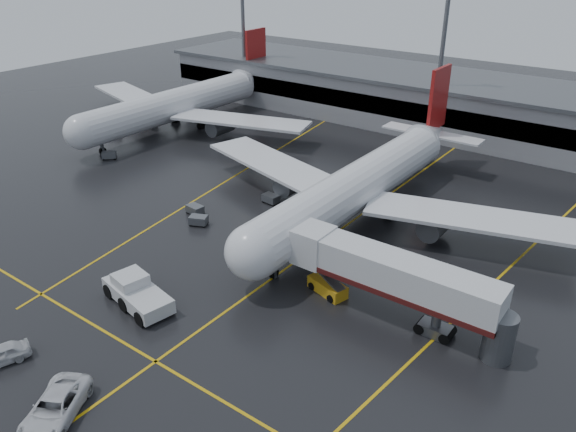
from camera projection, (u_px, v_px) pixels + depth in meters
The scene contains 19 objects.
ground at pixel (314, 248), 59.34m from camera, with size 220.00×220.00×0.00m, color black.
apron_line_centre at pixel (314, 248), 59.33m from camera, with size 0.25×90.00×0.02m, color gold.
apron_line_stop at pixel (156, 362), 43.46m from camera, with size 60.00×0.25×0.02m, color gold.
apron_line_left at pixel (234, 176), 77.16m from camera, with size 0.25×70.00×0.02m, color gold.
apron_line_right at pixel (517, 261), 56.99m from camera, with size 0.25×70.00×0.02m, color gold.
terminal at pixel (478, 108), 91.99m from camera, with size 122.00×19.00×8.60m.
light_mast_left at pixel (243, 25), 107.08m from camera, with size 3.00×1.20×25.45m.
light_mast_mid at pixel (443, 46), 85.85m from camera, with size 3.00×1.20×25.45m.
main_airliner at pixel (362, 182), 64.46m from camera, with size 48.80×45.60×14.10m.
second_airliner at pixel (181, 103), 95.41m from camera, with size 48.80×45.60×14.10m.
jet_bridge at pixel (393, 278), 46.96m from camera, with size 19.90×3.40×6.05m.
pushback_tractor at pixel (137, 293), 49.95m from camera, with size 8.02×4.53×2.71m.
belt_loader at pixel (328, 287), 51.67m from camera, with size 4.20×2.68×2.47m.
service_van_a at pixel (55, 408), 38.02m from camera, with size 2.93×6.35×1.76m, color silver.
baggage_cart_a at pixel (198, 220), 63.85m from camera, with size 2.36×2.00×1.12m.
baggage_cart_b at pixel (195, 209), 66.38m from camera, with size 2.12×1.50×1.12m.
baggage_cart_c at pixel (271, 198), 69.15m from camera, with size 2.12×1.49×1.12m.
baggage_cart_d at pixel (114, 132), 92.65m from camera, with size 2.33×1.91×1.12m.
baggage_cart_e at pixel (109, 155), 82.92m from camera, with size 2.34×2.33×1.12m.
Camera 1 is at (28.35, -43.25, 29.43)m, focal length 35.09 mm.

